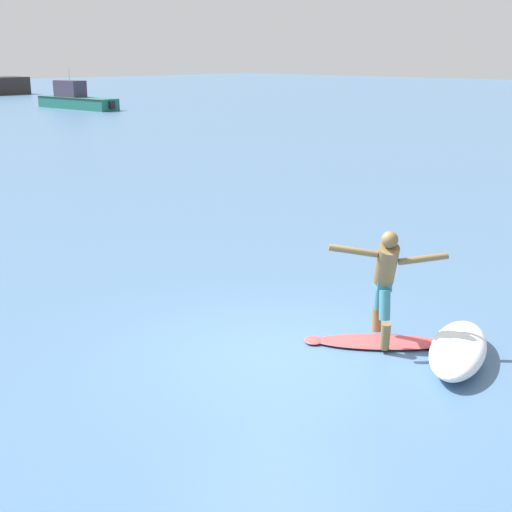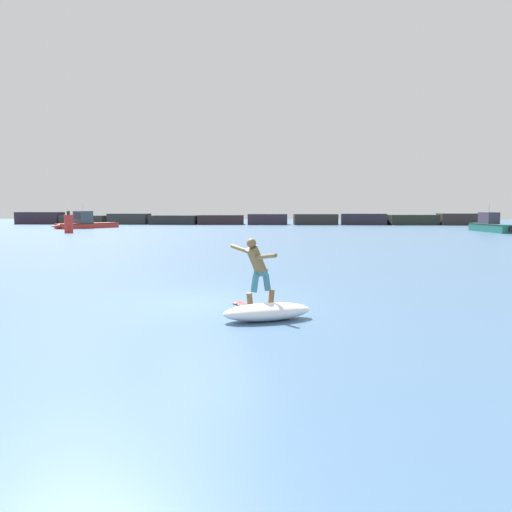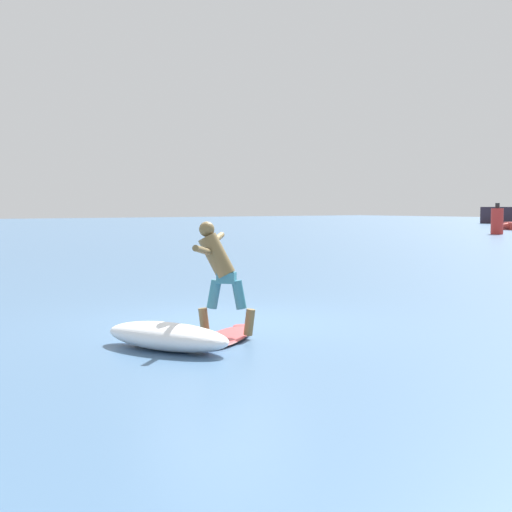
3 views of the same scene
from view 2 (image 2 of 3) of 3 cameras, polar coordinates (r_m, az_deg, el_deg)
The scene contains 8 objects.
ground_plane at distance 12.68m, azimuth -5.18°, elevation -5.37°, with size 200.00×200.00×0.00m, color #44688E.
rock_jetty_breakwater at distance 74.57m, azimuth -0.62°, elevation 4.21°, with size 69.82×4.68×1.83m.
surfboard at distance 11.81m, azimuth 0.46°, elevation -6.00°, with size 1.64×1.79×0.20m.
surfer at distance 11.55m, azimuth 0.13°, elevation -1.24°, with size 1.18×1.20×1.64m.
fishing_boat_near_jetty at distance 64.01m, azimuth -18.88°, elevation 3.56°, with size 5.95×8.08×2.98m.
small_boat_offshore at distance 56.72m, azimuth 25.18°, elevation 3.20°, with size 2.08×9.15×2.89m.
channel_marker_buoy at distance 52.54m, azimuth -20.63°, elevation 3.50°, with size 0.82×0.82×2.13m.
wave_foam_at_tail at distance 10.68m, azimuth 1.26°, elevation -6.39°, with size 2.07×1.40×0.37m.
Camera 2 is at (2.03, -12.29, 2.37)m, focal length 35.00 mm.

